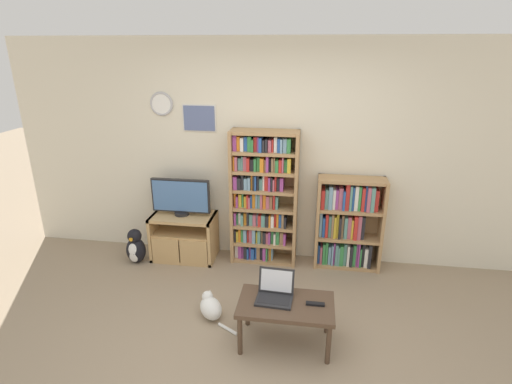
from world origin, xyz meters
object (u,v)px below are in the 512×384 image
object	(u,v)px
bookshelf_short	(347,224)
laptop	(275,292)
cat	(211,307)
penguin_figurine	(135,248)
tv_stand	(184,237)
remote_near_laptop	(315,304)
television	(181,197)
coffee_table	(286,308)
bookshelf_tall	(262,198)

from	to	relation	value
bookshelf_short	laptop	world-z (taller)	bookshelf_short
cat	penguin_figurine	bearing A→B (deg)	105.64
tv_stand	remote_near_laptop	distance (m)	2.09
tv_stand	television	distance (m)	0.51
laptop	coffee_table	bearing A→B (deg)	-28.20
coffee_table	cat	xyz separation A→B (m)	(-0.75, 0.26, -0.26)
tv_stand	coffee_table	bearing A→B (deg)	-44.67
bookshelf_tall	penguin_figurine	xyz separation A→B (m)	(-1.50, -0.31, -0.61)
tv_stand	remote_near_laptop	bearing A→B (deg)	-39.70
coffee_table	laptop	world-z (taller)	laptop
bookshelf_short	laptop	xyz separation A→B (m)	(-0.70, -1.39, -0.06)
penguin_figurine	bookshelf_short	bearing A→B (deg)	7.27
bookshelf_short	laptop	bearing A→B (deg)	-116.62
penguin_figurine	bookshelf_tall	bearing A→B (deg)	11.79
remote_near_laptop	television	bearing A→B (deg)	49.62
coffee_table	cat	size ratio (longest dim) A/B	1.75
television	bookshelf_tall	bearing A→B (deg)	4.47
tv_stand	coffee_table	world-z (taller)	tv_stand
remote_near_laptop	laptop	bearing A→B (deg)	80.99
coffee_table	bookshelf_tall	bearing A→B (deg)	105.58
bookshelf_tall	coffee_table	distance (m)	1.57
tv_stand	television	size ratio (longest dim) A/B	1.08
bookshelf_short	penguin_figurine	distance (m)	2.55
bookshelf_short	coffee_table	world-z (taller)	bookshelf_short
tv_stand	bookshelf_tall	bearing A→B (deg)	6.56
bookshelf_tall	coffee_table	bearing A→B (deg)	-74.42
tv_stand	bookshelf_tall	distance (m)	1.09
bookshelf_tall	cat	distance (m)	1.43
bookshelf_tall	television	bearing A→B (deg)	-175.53
coffee_table	remote_near_laptop	world-z (taller)	remote_near_laptop
bookshelf_tall	laptop	distance (m)	1.46
bookshelf_short	coffee_table	xyz separation A→B (m)	(-0.60, -1.46, -0.18)
bookshelf_tall	remote_near_laptop	distance (m)	1.63
tv_stand	bookshelf_short	xyz separation A→B (m)	(1.95, 0.12, 0.25)
penguin_figurine	coffee_table	bearing A→B (deg)	-30.81
tv_stand	cat	distance (m)	1.25
laptop	remote_near_laptop	bearing A→B (deg)	-5.58
bookshelf_tall	bookshelf_short	distance (m)	1.04
laptop	penguin_figurine	world-z (taller)	laptop
television	coffee_table	distance (m)	1.99
bookshelf_short	laptop	distance (m)	1.56
television	laptop	bearing A→B (deg)	-45.86
bookshelf_tall	penguin_figurine	bearing A→B (deg)	-168.21
cat	penguin_figurine	world-z (taller)	penguin_figurine
coffee_table	penguin_figurine	size ratio (longest dim) A/B	1.89
remote_near_laptop	cat	bearing A→B (deg)	75.59
tv_stand	penguin_figurine	xyz separation A→B (m)	(-0.55, -0.20, -0.09)
bookshelf_short	coffee_table	size ratio (longest dim) A/B	1.34
bookshelf_short	remote_near_laptop	world-z (taller)	bookshelf_short
tv_stand	remote_near_laptop	world-z (taller)	tv_stand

